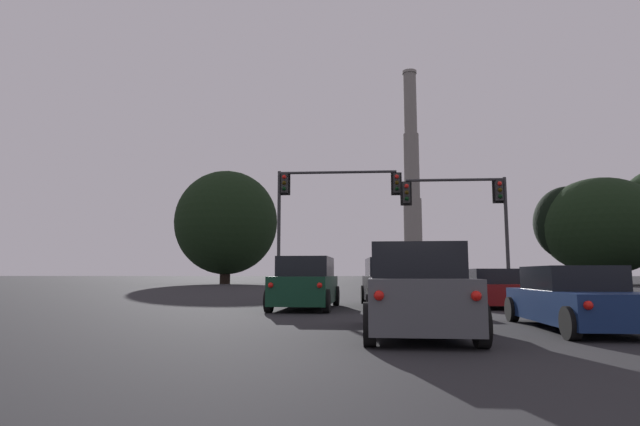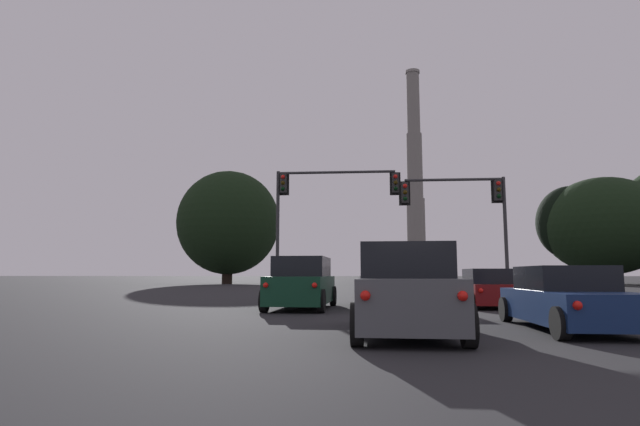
% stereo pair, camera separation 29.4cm
% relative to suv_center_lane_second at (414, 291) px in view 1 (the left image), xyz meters
% --- Properties ---
extents(suv_center_lane_second, '(2.24, 4.96, 1.86)m').
position_rel_suv_center_lane_second_xyz_m(suv_center_lane_second, '(0.00, 0.00, 0.00)').
color(suv_center_lane_second, '#4C4F54').
rests_on(suv_center_lane_second, ground_plane).
extents(sedan_right_lane_second, '(2.05, 4.73, 1.43)m').
position_rel_suv_center_lane_second_xyz_m(sedan_right_lane_second, '(3.73, 1.09, -0.23)').
color(sedan_right_lane_second, navy).
rests_on(sedan_right_lane_second, ground_plane).
extents(hatchback_right_lane_front, '(1.91, 4.11, 1.44)m').
position_rel_suv_center_lane_second_xyz_m(hatchback_right_lane_front, '(3.81, 8.63, -0.23)').
color(hatchback_right_lane_front, maroon).
rests_on(hatchback_right_lane_front, ground_plane).
extents(suv_left_lane_front, '(2.29, 4.97, 1.86)m').
position_rel_suv_center_lane_second_xyz_m(suv_left_lane_front, '(-3.05, 7.42, 0.00)').
color(suv_left_lane_front, '#0F3823').
rests_on(suv_left_lane_front, ground_plane).
extents(suv_center_lane_front, '(2.31, 4.98, 1.86)m').
position_rel_suv_center_lane_second_xyz_m(suv_center_lane_front, '(0.11, 8.95, 0.00)').
color(suv_center_lane_front, black).
rests_on(suv_center_lane_front, ground_plane).
extents(traffic_light_overhead_left, '(6.81, 0.50, 6.80)m').
position_rel_suv_center_lane_second_xyz_m(traffic_light_overhead_left, '(-3.20, 15.68, 4.34)').
color(traffic_light_overhead_left, '#2D2D30').
rests_on(traffic_light_overhead_left, ground_plane).
extents(traffic_light_overhead_right, '(5.38, 0.50, 6.08)m').
position_rel_suv_center_lane_second_xyz_m(traffic_light_overhead_right, '(4.53, 14.49, 3.75)').
color(traffic_light_overhead_right, '#2D2D30').
rests_on(traffic_light_overhead_right, ground_plane).
extents(smokestack, '(7.33, 7.33, 54.02)m').
position_rel_suv_center_lane_second_xyz_m(smokestack, '(13.12, 115.74, 20.27)').
color(smokestack, slate).
rests_on(smokestack, ground_plane).
extents(treeline_center_left, '(13.84, 12.46, 12.41)m').
position_rel_suv_center_lane_second_xyz_m(treeline_center_left, '(27.27, 49.07, 5.87)').
color(treeline_center_left, black).
rests_on(treeline_center_left, ground_plane).
extents(treeline_right_mid, '(7.77, 7.00, 11.59)m').
position_rel_suv_center_lane_second_xyz_m(treeline_right_mid, '(23.79, 49.80, 6.29)').
color(treeline_right_mid, black).
rests_on(treeline_right_mid, ground_plane).
extents(treeline_far_right, '(13.03, 11.73, 14.43)m').
position_rel_suv_center_lane_second_xyz_m(treeline_far_right, '(-17.77, 51.56, 6.89)').
color(treeline_far_right, black).
rests_on(treeline_far_right, ground_plane).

